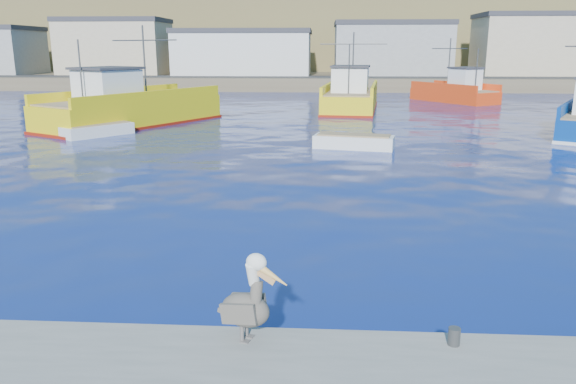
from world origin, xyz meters
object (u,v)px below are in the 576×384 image
at_px(trawler_yellow_a, 129,108).
at_px(boat_orange, 456,91).
at_px(skiff_left, 98,131).
at_px(pelican, 248,303).
at_px(skiff_mid, 354,143).
at_px(trawler_yellow_b, 351,97).

bearing_deg(trawler_yellow_a, boat_orange, 35.61).
distance_m(skiff_left, pelican, 27.93).
distance_m(trawler_yellow_a, skiff_mid, 17.21).
relative_size(trawler_yellow_b, pelican, 8.15).
bearing_deg(boat_orange, pelican, -106.49).
distance_m(boat_orange, skiff_left, 36.06).
height_order(skiff_left, skiff_mid, skiff_left).
distance_m(trawler_yellow_b, boat_orange, 13.49).
relative_size(trawler_yellow_b, skiff_left, 2.96).
bearing_deg(skiff_left, trawler_yellow_b, 44.39).
relative_size(skiff_mid, pelican, 2.87).
bearing_deg(skiff_mid, boat_orange, 67.11).
distance_m(trawler_yellow_b, skiff_left, 22.65).
relative_size(trawler_yellow_a, skiff_left, 3.32).
xyz_separation_m(trawler_yellow_a, trawler_yellow_b, (15.79, 10.96, -0.08)).
bearing_deg(trawler_yellow_b, skiff_left, -135.61).
bearing_deg(boat_orange, skiff_left, -138.43).
bearing_deg(pelican, boat_orange, 73.51).
xyz_separation_m(trawler_yellow_b, skiff_mid, (-0.76, -19.29, -0.80)).
bearing_deg(trawler_yellow_a, skiff_mid, -28.98).
bearing_deg(trawler_yellow_a, trawler_yellow_b, 34.76).
relative_size(trawler_yellow_b, skiff_mid, 2.84).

